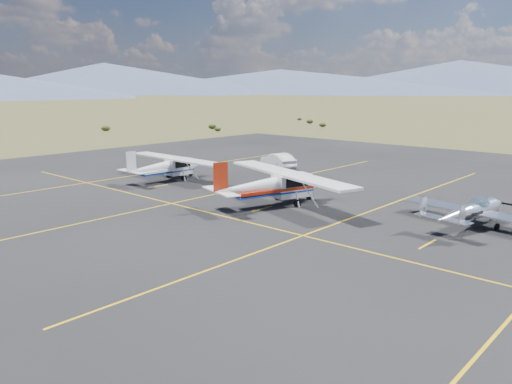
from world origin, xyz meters
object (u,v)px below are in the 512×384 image
aircraft_cessna (273,184)px  sedan (278,161)px  aircraft_low_wing (473,211)px  aircraft_plain (166,166)px

aircraft_cessna → sedan: (11.85, 9.37, -0.66)m
aircraft_low_wing → aircraft_plain: bearing=105.3°
aircraft_cessna → aircraft_plain: (0.80, 12.28, -0.18)m
aircraft_low_wing → aircraft_cessna: size_ratio=0.73×
aircraft_cessna → sedan: aircraft_cessna is taller
aircraft_cessna → sedan: 15.12m
aircraft_plain → sedan: 11.44m
aircraft_plain → aircraft_low_wing: bearing=-82.7°
aircraft_plain → aircraft_cessna: bearing=-92.6°
aircraft_cessna → sedan: bearing=55.5°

